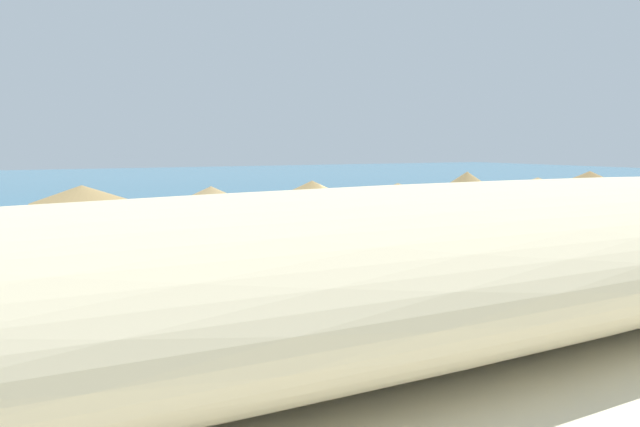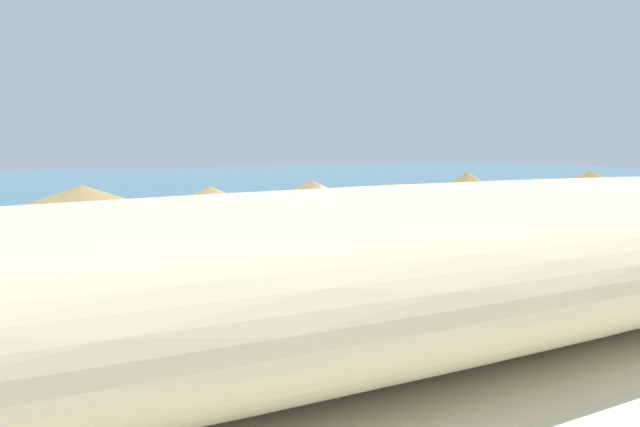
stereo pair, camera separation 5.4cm
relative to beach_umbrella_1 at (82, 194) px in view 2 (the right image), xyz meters
The scene contains 12 objects.
ground_plane 8.48m from the beach_umbrella_1, ahead, with size 160.00×160.00×0.00m, color beige.
sea_water 44.74m from the beach_umbrella_1, 79.63° to the left, with size 160.00×77.58×0.01m, color teal.
dune_ridge 10.33m from the beach_umbrella_1, 53.99° to the right, with size 51.39×6.96×2.96m, color beige.
beach_umbrella_1 is the anchor object (origin of this frame).
beach_umbrella_2 3.53m from the beach_umbrella_1, ahead, with size 2.51×2.51×2.49m.
beach_umbrella_3 6.61m from the beach_umbrella_1, ahead, with size 2.06×2.06×2.59m.
beach_umbrella_4 9.81m from the beach_umbrella_1, ahead, with size 2.50×2.50×2.42m.
beach_umbrella_5 13.07m from the beach_umbrella_1, ahead, with size 1.97×1.97×2.72m.
beach_umbrella_6 16.25m from the beach_umbrella_1, ahead, with size 2.45×2.45×2.44m.
beach_umbrella_7 19.55m from the beach_umbrella_1, ahead, with size 2.56×2.56×2.61m.
lounge_chair_0 7.21m from the beach_umbrella_1, 11.69° to the right, with size 1.67×0.87×0.92m.
lounge_chair_1 2.18m from the beach_umbrella_1, 81.04° to the right, with size 1.64×0.83×1.02m.
Camera 2 is at (-10.57, -16.63, 3.70)m, focal length 36.28 mm.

